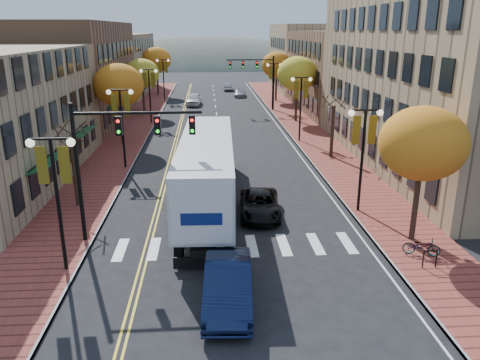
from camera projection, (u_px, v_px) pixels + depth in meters
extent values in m
plane|color=black|center=(236.00, 266.00, 21.15)|extent=(200.00, 200.00, 0.00)
cube|color=brown|center=(136.00, 126.00, 51.37)|extent=(4.00, 85.00, 0.15)
cube|color=brown|center=(298.00, 124.00, 52.57)|extent=(4.00, 85.00, 0.15)
cube|color=brown|center=(65.00, 73.00, 52.49)|extent=(12.00, 24.00, 11.00)
cube|color=#9E8966|center=(109.00, 64.00, 76.45)|extent=(12.00, 26.00, 9.50)
cube|color=#997F5B|center=(467.00, 67.00, 35.26)|extent=(15.00, 28.00, 15.00)
cube|color=brown|center=(358.00, 71.00, 60.71)|extent=(15.00, 24.00, 10.00)
cube|color=#9E8966|center=(319.00, 58.00, 81.44)|extent=(15.00, 20.00, 11.00)
cylinder|color=#382619|center=(75.00, 171.00, 27.45)|extent=(0.28, 0.28, 4.20)
cylinder|color=#382619|center=(121.00, 117.00, 42.53)|extent=(0.28, 0.28, 4.90)
ellipsoid|color=orange|center=(119.00, 85.00, 41.65)|extent=(4.48, 4.48, 3.81)
cylinder|color=#382619|center=(143.00, 95.00, 57.77)|extent=(0.28, 0.28, 4.55)
ellipsoid|color=yellow|center=(142.00, 73.00, 56.95)|extent=(4.16, 4.16, 3.54)
cylinder|color=#382619|center=(158.00, 79.00, 74.78)|extent=(0.28, 0.28, 5.04)
ellipsoid|color=orange|center=(157.00, 60.00, 73.87)|extent=(4.61, 4.61, 3.92)
cylinder|color=#382619|center=(417.00, 196.00, 22.90)|extent=(0.28, 0.28, 4.55)
ellipsoid|color=orange|center=(423.00, 143.00, 22.09)|extent=(4.16, 4.16, 3.54)
cylinder|color=#382619|center=(332.00, 132.00, 38.14)|extent=(0.28, 0.28, 4.20)
cylinder|color=#382619|center=(296.00, 99.00, 53.22)|extent=(0.28, 0.28, 4.90)
ellipsoid|color=yellow|center=(297.00, 74.00, 52.34)|extent=(4.48, 4.48, 3.81)
cylinder|color=#382619|center=(276.00, 84.00, 68.43)|extent=(0.28, 0.28, 4.76)
ellipsoid|color=orange|center=(277.00, 65.00, 67.57)|extent=(4.35, 4.35, 3.70)
cylinder|color=black|center=(59.00, 208.00, 19.72)|extent=(0.16, 0.16, 6.00)
cylinder|color=black|center=(50.00, 139.00, 18.80)|extent=(1.60, 0.10, 0.10)
sphere|color=#FFF2CC|center=(30.00, 143.00, 18.79)|extent=(0.36, 0.36, 0.36)
sphere|color=#FFF2CC|center=(71.00, 142.00, 18.90)|extent=(0.36, 0.36, 0.36)
cube|color=gold|center=(42.00, 165.00, 19.11)|extent=(0.45, 0.03, 1.60)
cube|color=gold|center=(65.00, 165.00, 19.17)|extent=(0.45, 0.03, 1.60)
cylinder|color=black|center=(123.00, 130.00, 34.91)|extent=(0.16, 0.16, 6.00)
cylinder|color=black|center=(119.00, 90.00, 33.99)|extent=(1.60, 0.10, 0.10)
sphere|color=#FFF2CC|center=(109.00, 92.00, 33.98)|extent=(0.36, 0.36, 0.36)
sphere|color=#FFF2CC|center=(131.00, 92.00, 34.09)|extent=(0.36, 0.36, 0.36)
cube|color=gold|center=(114.00, 105.00, 34.30)|extent=(0.45, 0.03, 1.60)
cube|color=gold|center=(127.00, 105.00, 34.36)|extent=(0.45, 0.03, 1.60)
cylinder|color=black|center=(150.00, 97.00, 52.00)|extent=(0.16, 0.16, 6.00)
cylinder|color=black|center=(148.00, 70.00, 51.07)|extent=(1.60, 0.10, 0.10)
sphere|color=#FFF2CC|center=(141.00, 71.00, 51.07)|extent=(0.36, 0.36, 0.36)
sphere|color=#FFF2CC|center=(156.00, 71.00, 51.17)|extent=(0.36, 0.36, 0.36)
cube|color=gold|center=(145.00, 80.00, 51.38)|extent=(0.45, 0.03, 1.60)
cube|color=gold|center=(153.00, 80.00, 51.44)|extent=(0.45, 0.03, 1.60)
cylinder|color=black|center=(164.00, 80.00, 69.08)|extent=(0.16, 0.16, 6.00)
cylinder|color=black|center=(163.00, 59.00, 68.16)|extent=(1.60, 0.10, 0.10)
sphere|color=#FFF2CC|center=(157.00, 61.00, 68.15)|extent=(0.36, 0.36, 0.36)
sphere|color=#FFF2CC|center=(168.00, 60.00, 68.26)|extent=(0.36, 0.36, 0.36)
cube|color=gold|center=(160.00, 67.00, 68.47)|extent=(0.45, 0.03, 1.60)
cube|color=gold|center=(166.00, 67.00, 68.53)|extent=(0.45, 0.03, 1.60)
cylinder|color=black|center=(362.00, 163.00, 26.42)|extent=(0.16, 0.16, 6.00)
cylinder|color=black|center=(366.00, 110.00, 25.50)|extent=(1.60, 0.10, 0.10)
sphere|color=#FFF2CC|center=(351.00, 113.00, 25.49)|extent=(0.36, 0.36, 0.36)
sphere|color=#FFF2CC|center=(380.00, 113.00, 25.60)|extent=(0.36, 0.36, 0.36)
cube|color=gold|center=(356.00, 130.00, 25.80)|extent=(0.45, 0.03, 1.60)
cube|color=gold|center=(372.00, 130.00, 25.86)|extent=(0.45, 0.03, 1.60)
cylinder|color=black|center=(300.00, 110.00, 43.50)|extent=(0.16, 0.16, 6.00)
cylinder|color=black|center=(302.00, 78.00, 42.58)|extent=(1.60, 0.10, 0.10)
sphere|color=#FFF2CC|center=(293.00, 79.00, 42.57)|extent=(0.36, 0.36, 0.36)
sphere|color=#FFF2CC|center=(310.00, 79.00, 42.68)|extent=(0.36, 0.36, 0.36)
cube|color=gold|center=(296.00, 90.00, 42.89)|extent=(0.45, 0.03, 1.60)
cube|color=gold|center=(306.00, 90.00, 42.95)|extent=(0.45, 0.03, 1.60)
cylinder|color=black|center=(274.00, 88.00, 60.59)|extent=(0.16, 0.16, 6.00)
cylinder|color=black|center=(274.00, 64.00, 59.67)|extent=(1.60, 0.10, 0.10)
sphere|color=#FFF2CC|center=(268.00, 65.00, 59.66)|extent=(0.36, 0.36, 0.36)
sphere|color=#FFF2CC|center=(280.00, 65.00, 59.77)|extent=(0.36, 0.36, 0.36)
cube|color=gold|center=(270.00, 73.00, 59.97)|extent=(0.45, 0.03, 1.60)
cube|color=gold|center=(277.00, 73.00, 60.03)|extent=(0.45, 0.03, 1.60)
cylinder|color=black|center=(78.00, 176.00, 22.42)|extent=(0.20, 0.20, 7.00)
cylinder|color=black|center=(137.00, 113.00, 21.70)|extent=(6.00, 0.14, 0.14)
cube|color=black|center=(119.00, 126.00, 21.83)|extent=(0.30, 0.25, 0.90)
sphere|color=#FF0C0C|center=(118.00, 121.00, 21.62)|extent=(0.16, 0.16, 0.16)
cube|color=black|center=(158.00, 125.00, 21.95)|extent=(0.30, 0.25, 0.90)
sphere|color=#FF0C0C|center=(157.00, 121.00, 21.74)|extent=(0.16, 0.16, 0.16)
cube|color=black|center=(192.00, 125.00, 22.05)|extent=(0.30, 0.25, 0.90)
sphere|color=#FF0C0C|center=(192.00, 120.00, 21.84)|extent=(0.16, 0.16, 0.16)
cylinder|color=black|center=(273.00, 84.00, 60.43)|extent=(0.20, 0.20, 7.00)
cylinder|color=black|center=(250.00, 60.00, 59.31)|extent=(6.00, 0.14, 0.14)
cube|color=black|center=(257.00, 65.00, 59.55)|extent=(0.30, 0.25, 0.90)
sphere|color=#FF0C0C|center=(257.00, 63.00, 59.34)|extent=(0.16, 0.16, 0.16)
cube|color=black|center=(243.00, 65.00, 59.43)|extent=(0.30, 0.25, 0.90)
sphere|color=#FF0C0C|center=(243.00, 63.00, 59.22)|extent=(0.16, 0.16, 0.16)
cube|color=black|center=(230.00, 65.00, 59.32)|extent=(0.30, 0.25, 0.90)
sphere|color=#FF0C0C|center=(230.00, 63.00, 59.11)|extent=(0.16, 0.16, 0.16)
cube|color=black|center=(207.00, 198.00, 26.94)|extent=(1.57, 14.30, 0.38)
cube|color=silver|center=(207.00, 166.00, 26.34)|extent=(3.33, 14.36, 3.07)
cube|color=black|center=(211.00, 147.00, 35.02)|extent=(2.85, 3.38, 2.74)
cylinder|color=black|center=(179.00, 249.00, 21.58)|extent=(0.42, 1.11, 1.10)
cylinder|color=black|center=(229.00, 248.00, 21.67)|extent=(0.42, 1.11, 1.10)
cylinder|color=black|center=(181.00, 237.00, 22.84)|extent=(0.42, 1.11, 1.10)
cylinder|color=black|center=(228.00, 236.00, 22.92)|extent=(0.42, 1.11, 1.10)
cylinder|color=black|center=(195.00, 168.00, 34.11)|extent=(0.42, 1.11, 1.10)
cylinder|color=black|center=(226.00, 168.00, 34.19)|extent=(0.42, 1.11, 1.10)
cylinder|color=black|center=(196.00, 159.00, 36.41)|extent=(0.42, 1.11, 1.10)
cylinder|color=black|center=(226.00, 159.00, 36.49)|extent=(0.42, 1.11, 1.10)
imported|color=#0D1635|center=(228.00, 285.00, 17.98)|extent=(2.08, 5.23, 1.69)
imported|color=black|center=(260.00, 204.00, 26.70)|extent=(2.56, 4.97, 1.34)
imported|color=silver|center=(194.00, 99.00, 65.60)|extent=(2.32, 4.99, 1.65)
imported|color=#98989F|center=(240.00, 93.00, 73.89)|extent=(2.14, 4.28, 1.19)
imported|color=#ADAEB5|center=(228.00, 87.00, 81.60)|extent=(1.62, 4.03, 1.30)
imported|color=gray|center=(422.00, 246.00, 21.73)|extent=(1.76, 1.10, 0.87)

